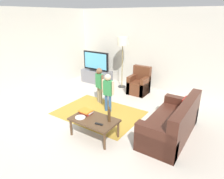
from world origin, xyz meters
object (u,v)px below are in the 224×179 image
tv (96,61)px  plate (80,117)px  bottle (109,115)px  tv_stand (97,77)px  book_stack (86,112)px  armchair (139,85)px  child_center (108,89)px  couch (174,124)px  floor_lamp (123,44)px  child_near_tv (99,82)px  coffee_table (94,121)px  tv_remote (99,124)px

tv → plate: size_ratio=5.00×
tv → bottle: tv is taller
tv_stand → book_stack: (1.87, -2.77, 0.22)m
tv_stand → armchair: bearing=-1.2°
armchair → child_center: (-0.10, -1.68, 0.33)m
tv_stand → bottle: bearing=-48.0°
couch → plate: couch is taller
tv → floor_lamp: size_ratio=0.62×
bottle → plate: size_ratio=1.52×
floor_lamp → child_near_tv: (0.18, -1.56, -0.90)m
couch → floor_lamp: bearing=140.9°
couch → book_stack: 1.93m
coffee_table → tv_remote: size_ratio=5.88×
tv_remote → tv_stand: bearing=119.8°
child_center → armchair: bearing=86.5°
bottle → couch: bearing=37.7°
couch → child_center: 1.89m
tv_stand → floor_lamp: size_ratio=0.67×
coffee_table → book_stack: size_ratio=3.48×
tv → plate: (1.89, -2.96, -0.42)m
tv_stand → child_center: (1.73, -1.72, 0.39)m
child_center → book_stack: bearing=-82.7°
floor_lamp → tv_stand: bearing=-171.7°
tv_stand → child_near_tv: child_near_tv is taller
tv_stand → tv: (-0.00, -0.02, 0.60)m
floor_lamp → coffee_table: (1.13, -3.02, -1.17)m
tv_stand → child_center: child_center is taller
coffee_table → book_stack: (-0.30, 0.09, 0.10)m
couch → bottle: bearing=-142.3°
bottle → plate: 0.65m
child_center → child_near_tv: bearing=149.1°
tv → child_near_tv: (1.22, -1.39, -0.20)m
armchair → floor_lamp: (-0.79, 0.19, 1.25)m
couch → plate: 2.01m
armchair → coffee_table: (0.33, -2.82, 0.07)m
floor_lamp → child_center: (0.69, -1.87, -0.91)m
child_center → tv_remote: (0.66, -1.26, -0.20)m
armchair → book_stack: armchair is taller
child_center → coffee_table: bearing=-69.1°
tv_stand → bottle: bottle is taller
child_near_tv → tv: bearing=131.2°
tv_remote → plate: 0.50m
tv_stand → couch: couch is taller
floor_lamp → coffee_table: size_ratio=1.78×
coffee_table → armchair: bearing=96.7°
tv_stand → floor_lamp: (1.04, 0.15, 1.30)m
tv → plate: 3.54m
floor_lamp → tv_remote: (1.35, -3.14, -1.11)m
child_near_tv → couch: bearing=-12.1°
tv_stand → tv_remote: tv_stand is taller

